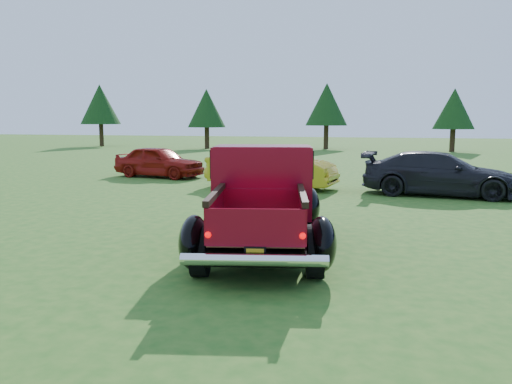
# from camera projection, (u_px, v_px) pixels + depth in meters

# --- Properties ---
(ground) EXTENTS (120.00, 120.00, 0.00)m
(ground) POSITION_uv_depth(u_px,v_px,m) (246.00, 255.00, 8.07)
(ground) COLOR #255A19
(ground) RESTS_ON ground
(tree_far_west) EXTENTS (3.33, 3.33, 5.20)m
(tree_far_west) POSITION_uv_depth(u_px,v_px,m) (100.00, 105.00, 42.07)
(tree_far_west) COLOR #332114
(tree_far_west) RESTS_ON ground
(tree_west) EXTENTS (2.94, 2.94, 4.60)m
(tree_west) POSITION_uv_depth(u_px,v_px,m) (207.00, 108.00, 38.48)
(tree_west) COLOR #332114
(tree_west) RESTS_ON ground
(tree_mid_left) EXTENTS (3.20, 3.20, 5.00)m
(tree_mid_left) POSITION_uv_depth(u_px,v_px,m) (327.00, 105.00, 37.93)
(tree_mid_left) COLOR #332114
(tree_mid_left) RESTS_ON ground
(tree_mid_right) EXTENTS (2.82, 2.82, 4.40)m
(tree_mid_right) POSITION_uv_depth(u_px,v_px,m) (454.00, 109.00, 34.61)
(tree_mid_right) COLOR #332114
(tree_mid_right) RESTS_ON ground
(pickup_truck) EXTENTS (3.02, 4.92, 1.73)m
(pickup_truck) POSITION_uv_depth(u_px,v_px,m) (263.00, 198.00, 8.65)
(pickup_truck) COLOR black
(pickup_truck) RESTS_ON ground
(show_car_red) EXTENTS (3.72, 1.98, 1.20)m
(show_car_red) POSITION_uv_depth(u_px,v_px,m) (159.00, 161.00, 19.14)
(show_car_red) COLOR maroon
(show_car_red) RESTS_ON ground
(show_car_yellow) EXTENTS (4.29, 1.94, 1.37)m
(show_car_yellow) POSITION_uv_depth(u_px,v_px,m) (272.00, 167.00, 16.00)
(show_car_yellow) COLOR #B49B18
(show_car_yellow) RESTS_ON ground
(show_car_grey) EXTENTS (4.50, 2.15, 1.27)m
(show_car_grey) POSITION_uv_depth(u_px,v_px,m) (440.00, 174.00, 14.44)
(show_car_grey) COLOR black
(show_car_grey) RESTS_ON ground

